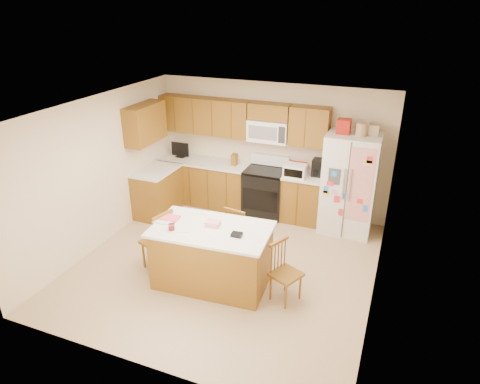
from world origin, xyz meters
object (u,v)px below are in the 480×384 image
at_px(windsor_chair_right, 285,273).
at_px(refrigerator, 350,183).
at_px(windsor_chair_back, 239,233).
at_px(stove, 265,191).
at_px(island, 212,255).
at_px(windsor_chair_left, 158,241).

bearing_deg(windsor_chair_right, refrigerator, 78.52).
xyz_separation_m(refrigerator, windsor_chair_back, (-1.47, -1.58, -0.49)).
height_order(stove, island, stove).
distance_m(island, windsor_chair_right, 1.09).
height_order(refrigerator, windsor_chair_back, refrigerator).
xyz_separation_m(stove, windsor_chair_back, (0.10, -1.64, -0.04)).
height_order(refrigerator, windsor_chair_right, refrigerator).
xyz_separation_m(windsor_chair_left, windsor_chair_right, (2.04, -0.05, -0.04)).
distance_m(stove, windsor_chair_right, 2.65).
relative_size(refrigerator, windsor_chair_back, 2.24).
distance_m(refrigerator, island, 2.88).
height_order(windsor_chair_left, windsor_chair_back, windsor_chair_left).
xyz_separation_m(stove, refrigerator, (1.57, -0.06, 0.45)).
relative_size(stove, windsor_chair_right, 1.27).
height_order(island, windsor_chair_back, island).
height_order(stove, windsor_chair_right, stove).
height_order(stove, windsor_chair_back, stove).
height_order(refrigerator, island, refrigerator).
relative_size(island, windsor_chair_left, 1.79).
distance_m(stove, island, 2.44).
xyz_separation_m(windsor_chair_back, windsor_chair_right, (0.99, -0.77, -0.01)).
relative_size(windsor_chair_left, windsor_chair_right, 1.10).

